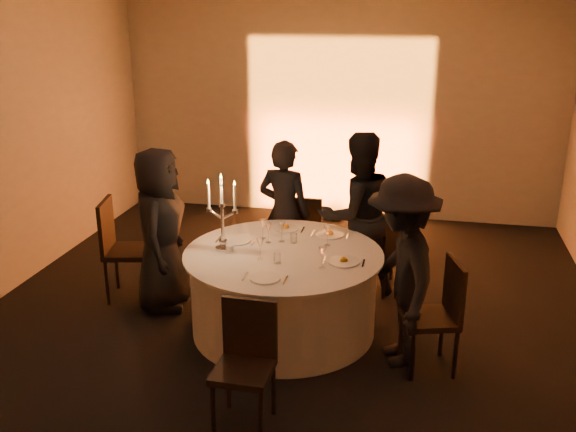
% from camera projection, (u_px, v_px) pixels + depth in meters
% --- Properties ---
extents(floor, '(7.00, 7.00, 0.00)m').
position_uv_depth(floor, '(284.00, 329.00, 6.00)').
color(floor, black).
rests_on(floor, ground).
extents(wall_back, '(7.00, 0.00, 7.00)m').
position_uv_depth(wall_back, '(338.00, 109.00, 8.76)').
color(wall_back, '#B3AEA6').
rests_on(wall_back, floor).
extents(wall_front, '(7.00, 0.00, 7.00)m').
position_uv_depth(wall_front, '(71.00, 424.00, 2.27)').
color(wall_front, '#B3AEA6').
rests_on(wall_front, floor).
extents(uplighter_fixture, '(0.25, 0.12, 0.10)m').
position_uv_depth(uplighter_fixture, '(333.00, 216.00, 8.95)').
color(uplighter_fixture, black).
rests_on(uplighter_fixture, floor).
extents(banquet_table, '(1.80, 1.80, 0.77)m').
position_uv_depth(banquet_table, '(283.00, 292.00, 5.87)').
color(banquet_table, black).
rests_on(banquet_table, floor).
extents(chair_left, '(0.54, 0.54, 1.04)m').
position_uv_depth(chair_left, '(120.00, 243.00, 6.48)').
color(chair_left, black).
rests_on(chair_left, floor).
extents(chair_back_left, '(0.41, 0.41, 0.92)m').
position_uv_depth(chair_back_left, '(305.00, 230.00, 7.04)').
color(chair_back_left, black).
rests_on(chair_back_left, floor).
extents(chair_back_right, '(0.58, 0.58, 0.93)m').
position_uv_depth(chair_back_right, '(394.00, 245.00, 6.59)').
color(chair_back_right, black).
rests_on(chair_back_right, floor).
extents(chair_right, '(0.52, 0.52, 0.95)m').
position_uv_depth(chair_right, '(439.00, 309.00, 5.21)').
color(chair_right, black).
rests_on(chair_right, floor).
extents(chair_front, '(0.41, 0.41, 0.92)m').
position_uv_depth(chair_front, '(246.00, 356.00, 4.56)').
color(chair_front, black).
rests_on(chair_front, floor).
extents(guest_left, '(0.65, 0.87, 1.62)m').
position_uv_depth(guest_left, '(160.00, 230.00, 6.20)').
color(guest_left, black).
rests_on(guest_left, floor).
extents(guest_back_left, '(0.64, 0.49, 1.58)m').
position_uv_depth(guest_back_left, '(284.00, 214.00, 6.73)').
color(guest_back_left, black).
rests_on(guest_back_left, floor).
extents(guest_back_right, '(1.05, 0.98, 1.71)m').
position_uv_depth(guest_back_right, '(357.00, 215.00, 6.47)').
color(guest_back_right, black).
rests_on(guest_back_right, floor).
extents(guest_right, '(0.88, 1.18, 1.63)m').
position_uv_depth(guest_right, '(401.00, 272.00, 5.24)').
color(guest_right, black).
rests_on(guest_right, floor).
extents(plate_left, '(0.36, 0.29, 0.01)m').
position_uv_depth(plate_left, '(236.00, 240.00, 6.02)').
color(plate_left, white).
rests_on(plate_left, banquet_table).
extents(plate_back_left, '(0.36, 0.25, 0.08)m').
position_uv_depth(plate_back_left, '(286.00, 227.00, 6.33)').
color(plate_back_left, white).
rests_on(plate_back_left, banquet_table).
extents(plate_back_right, '(0.35, 0.27, 0.08)m').
position_uv_depth(plate_back_right, '(330.00, 234.00, 6.17)').
color(plate_back_right, white).
rests_on(plate_back_right, banquet_table).
extents(plate_right, '(0.36, 0.28, 0.08)m').
position_uv_depth(plate_right, '(344.00, 261.00, 5.53)').
color(plate_right, white).
rests_on(plate_right, banquet_table).
extents(plate_front, '(0.36, 0.25, 0.01)m').
position_uv_depth(plate_front, '(265.00, 278.00, 5.21)').
color(plate_front, white).
rests_on(plate_front, banquet_table).
extents(coffee_cup, '(0.11, 0.11, 0.07)m').
position_uv_depth(coffee_cup, '(230.00, 249.00, 5.75)').
color(coffee_cup, white).
rests_on(coffee_cup, banquet_table).
extents(candelabra, '(0.30, 0.14, 0.71)m').
position_uv_depth(candelabra, '(223.00, 224.00, 5.74)').
color(candelabra, silver).
rests_on(candelabra, banquet_table).
extents(wine_glass_a, '(0.07, 0.07, 0.19)m').
position_uv_depth(wine_glass_a, '(328.00, 231.00, 5.87)').
color(wine_glass_a, white).
rests_on(wine_glass_a, banquet_table).
extents(wine_glass_b, '(0.07, 0.07, 0.19)m').
position_uv_depth(wine_glass_b, '(268.00, 229.00, 5.94)').
color(wine_glass_b, white).
rests_on(wine_glass_b, banquet_table).
extents(wine_glass_c, '(0.07, 0.07, 0.19)m').
position_uv_depth(wine_glass_c, '(322.00, 253.00, 5.37)').
color(wine_glass_c, white).
rests_on(wine_glass_c, banquet_table).
extents(wine_glass_d, '(0.07, 0.07, 0.19)m').
position_uv_depth(wine_glass_d, '(260.00, 244.00, 5.56)').
color(wine_glass_d, white).
rests_on(wine_glass_d, banquet_table).
extents(wine_glass_e, '(0.07, 0.07, 0.19)m').
position_uv_depth(wine_glass_e, '(263.00, 225.00, 6.04)').
color(wine_glass_e, white).
rests_on(wine_glass_e, banquet_table).
extents(wine_glass_f, '(0.07, 0.07, 0.19)m').
position_uv_depth(wine_glass_f, '(282.00, 228.00, 5.97)').
color(wine_glass_f, white).
rests_on(wine_glass_f, banquet_table).
extents(tumbler_a, '(0.07, 0.07, 0.09)m').
position_uv_depth(tumbler_a, '(277.00, 258.00, 5.51)').
color(tumbler_a, white).
rests_on(tumbler_a, banquet_table).
extents(tumbler_b, '(0.07, 0.07, 0.09)m').
position_uv_depth(tumbler_b, '(294.00, 238.00, 5.97)').
color(tumbler_b, white).
rests_on(tumbler_b, banquet_table).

